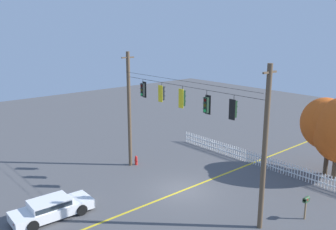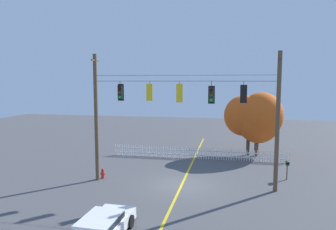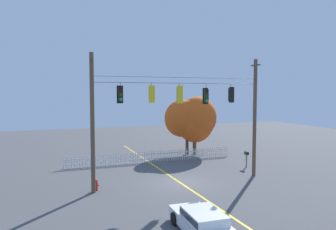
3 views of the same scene
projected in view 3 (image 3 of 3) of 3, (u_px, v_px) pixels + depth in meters
ground at (181, 183)px, 23.37m from camera, size 80.00×80.00×0.00m
lane_centerline_stripe at (181, 183)px, 23.37m from camera, size 0.16×36.00×0.01m
signal_support_span at (181, 119)px, 23.06m from camera, size 12.63×1.10×9.04m
traffic_signal_northbound_primary at (120, 94)px, 21.42m from camera, size 0.43×0.38×1.37m
traffic_signal_northbound_secondary at (151, 94)px, 22.15m from camera, size 0.43×0.38×1.34m
traffic_signal_westbound_side at (179, 95)px, 22.88m from camera, size 0.43×0.38×1.42m
traffic_signal_eastbound_side at (206, 96)px, 23.65m from camera, size 0.43×0.38×1.49m
traffic_signal_southbound_primary at (231, 95)px, 24.35m from camera, size 0.43×0.38×1.40m
white_picket_fence at (153, 157)px, 30.58m from camera, size 16.07×0.06×1.03m
autumn_maple_near_fence at (184, 118)px, 34.24m from camera, size 3.91×3.36×5.76m
autumn_maple_mid at (196, 120)px, 34.53m from camera, size 4.30×3.75×6.11m
parked_car at (203, 222)px, 14.81m from camera, size 2.03×4.67×1.15m
fire_hydrant at (96, 185)px, 21.62m from camera, size 0.38×0.22×0.76m
roadside_mailbox at (247, 154)px, 28.42m from camera, size 0.25×0.44×1.39m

